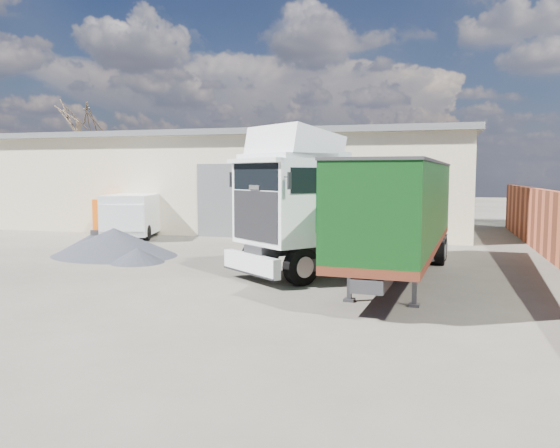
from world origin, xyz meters
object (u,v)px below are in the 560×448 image
(box_trailer, at_px, (402,208))
(bare_tree, at_px, (78,108))
(tractor_unit, at_px, (311,214))
(panel_van, at_px, (135,215))
(orange_skip, at_px, (125,219))

(box_trailer, bearing_deg, bare_tree, 147.04)
(tractor_unit, bearing_deg, box_trailer, 41.65)
(panel_van, bearing_deg, bare_tree, 119.49)
(panel_van, bearing_deg, box_trailer, -44.82)
(box_trailer, bearing_deg, panel_van, 154.98)
(bare_tree, height_order, box_trailer, bare_tree)
(bare_tree, distance_m, tractor_unit, 29.17)
(orange_skip, bearing_deg, box_trailer, -34.27)
(tractor_unit, distance_m, orange_skip, 14.41)
(bare_tree, height_order, orange_skip, bare_tree)
(tractor_unit, relative_size, panel_van, 1.22)
(tractor_unit, height_order, orange_skip, tractor_unit)
(box_trailer, relative_size, panel_van, 1.91)
(tractor_unit, height_order, box_trailer, tractor_unit)
(tractor_unit, xyz_separation_m, panel_van, (-10.61, 7.59, -0.82))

